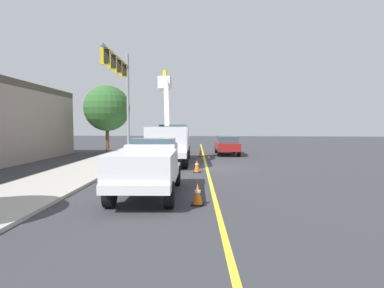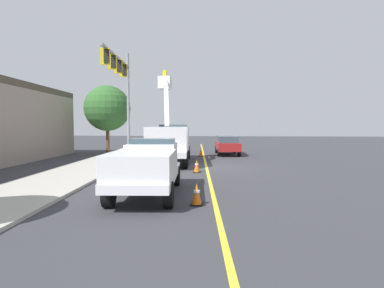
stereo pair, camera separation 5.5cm
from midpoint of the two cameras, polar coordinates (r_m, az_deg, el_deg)
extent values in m
plane|color=#38383D|center=(19.23, 2.64, -4.36)|extent=(120.00, 120.00, 0.00)
cube|color=#B2ADA3|center=(20.29, -18.01, -3.95)|extent=(60.08, 8.86, 0.12)
cube|color=yellow|center=(19.23, 2.64, -4.35)|extent=(49.82, 4.55, 0.01)
cube|color=white|center=(21.56, -4.08, -1.13)|extent=(8.39, 3.21, 0.36)
cube|color=white|center=(24.13, -3.57, 1.18)|extent=(2.82, 2.57, 1.60)
cube|color=#384C56|center=(24.31, -3.54, 2.85)|extent=(1.98, 2.25, 0.64)
cube|color=white|center=(20.54, -4.32, 0.66)|extent=(5.45, 2.95, 1.80)
cube|color=white|center=(19.94, -4.83, 7.02)|extent=(1.96, 0.69, 2.73)
cube|color=white|center=(22.12, -5.03, 11.01)|extent=(2.42, 0.80, 1.04)
cube|color=white|center=(23.30, -5.12, 11.21)|extent=(0.90, 0.90, 0.90)
cube|color=yellow|center=(23.39, -5.13, 12.66)|extent=(0.36, 0.24, 0.60)
cylinder|color=black|center=(24.55, -6.14, -1.48)|extent=(1.07, 0.43, 1.04)
cylinder|color=black|center=(24.39, -0.88, -1.50)|extent=(1.07, 0.43, 1.04)
cylinder|color=black|center=(20.26, -7.60, -2.51)|extent=(1.07, 0.43, 1.04)
cylinder|color=black|center=(20.06, -1.23, -2.54)|extent=(1.07, 0.43, 1.04)
cylinder|color=black|center=(18.97, -8.18, -2.92)|extent=(1.07, 0.43, 1.04)
cylinder|color=black|center=(18.76, -1.36, -2.96)|extent=(1.07, 0.43, 1.04)
cube|color=white|center=(11.71, -8.20, -5.67)|extent=(5.76, 2.58, 0.30)
cube|color=white|center=(12.85, -7.37, -2.39)|extent=(2.18, 2.10, 1.10)
cube|color=#384C56|center=(13.01, -7.26, -0.20)|extent=(1.49, 1.88, 0.56)
cube|color=white|center=(10.67, -9.06, -4.39)|extent=(3.53, 2.39, 1.10)
cylinder|color=black|center=(13.72, -10.91, -5.76)|extent=(0.86, 0.37, 0.84)
cylinder|color=black|center=(13.47, -2.97, -5.88)|extent=(0.86, 0.37, 0.84)
cylinder|color=black|center=(10.19, -15.14, -9.00)|extent=(0.86, 0.37, 0.84)
cylinder|color=black|center=(9.85, -4.37, -9.32)|extent=(0.86, 0.37, 0.84)
cube|color=maroon|center=(27.82, 6.43, -0.36)|extent=(4.95, 2.31, 0.70)
cube|color=#384C56|center=(27.94, 6.40, 0.89)|extent=(3.59, 1.97, 0.60)
cylinder|color=black|center=(26.34, 8.62, -1.57)|extent=(0.70, 0.30, 0.68)
cylinder|color=black|center=(26.16, 4.91, -1.58)|extent=(0.70, 0.30, 0.68)
cylinder|color=black|center=(29.57, 7.76, -1.03)|extent=(0.70, 0.30, 0.68)
cylinder|color=black|center=(29.41, 4.45, -1.03)|extent=(0.70, 0.30, 0.68)
cube|color=black|center=(10.25, 0.89, -11.11)|extent=(0.40, 0.40, 0.04)
cone|color=orange|center=(10.17, 0.90, -9.13)|extent=(0.32, 0.32, 0.68)
cylinder|color=white|center=(10.15, 0.90, -8.76)|extent=(0.20, 0.20, 0.08)
cube|color=black|center=(17.19, 0.83, -5.22)|extent=(0.40, 0.40, 0.04)
cone|color=orange|center=(17.13, 0.83, -4.00)|extent=(0.32, 0.32, 0.69)
cylinder|color=white|center=(17.13, 0.83, -3.77)|extent=(0.20, 0.20, 0.08)
cube|color=black|center=(26.10, 1.57, -2.28)|extent=(0.40, 0.40, 0.04)
cone|color=orange|center=(26.06, 1.57, -1.39)|extent=(0.32, 0.32, 0.78)
cylinder|color=white|center=(26.05, 1.57, -1.22)|extent=(0.20, 0.20, 0.08)
cylinder|color=gray|center=(25.53, -11.80, 6.86)|extent=(0.22, 0.22, 8.35)
cube|color=gray|center=(22.62, -13.87, 15.36)|extent=(6.91, 0.77, 0.16)
cube|color=gold|center=(24.35, -12.68, 13.19)|extent=(0.17, 0.57, 1.00)
cube|color=black|center=(24.32, -12.44, 13.20)|extent=(0.23, 0.34, 0.84)
cube|color=gold|center=(22.88, -13.60, 13.82)|extent=(0.17, 0.57, 1.00)
cube|color=black|center=(22.85, -13.35, 13.84)|extent=(0.23, 0.34, 0.84)
cube|color=gold|center=(21.42, -14.65, 14.54)|extent=(0.17, 0.57, 1.00)
cube|color=black|center=(21.39, -14.38, 14.55)|extent=(0.23, 0.34, 0.84)
cube|color=gold|center=(19.97, -15.86, 15.35)|extent=(0.17, 0.57, 1.00)
cube|color=black|center=(19.94, -15.57, 15.37)|extent=(0.23, 0.34, 0.84)
cylinder|color=brown|center=(29.98, -15.42, 0.92)|extent=(0.32, 0.32, 2.75)
sphere|color=#33662D|center=(30.00, -15.50, 6.40)|extent=(4.25, 4.25, 4.25)
camera|label=1|loc=(0.03, -90.08, 0.00)|focal=28.83mm
camera|label=2|loc=(0.03, 89.92, 0.00)|focal=28.83mm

